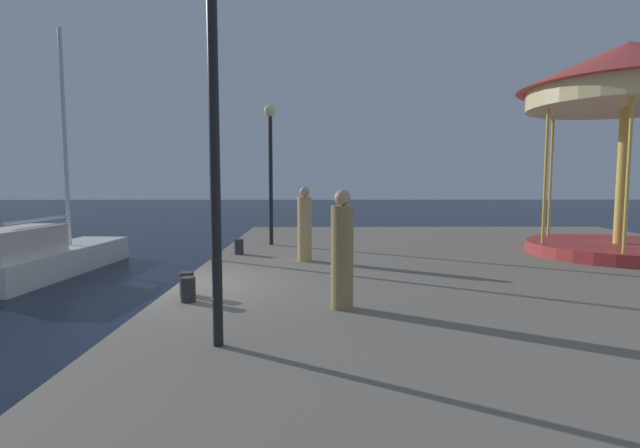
% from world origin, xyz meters
% --- Properties ---
extents(ground_plane, '(120.00, 120.00, 0.00)m').
position_xyz_m(ground_plane, '(0.00, 0.00, 0.00)').
color(ground_plane, black).
extents(quay_dock, '(14.50, 22.08, 0.80)m').
position_xyz_m(quay_dock, '(7.25, 0.00, 0.40)').
color(quay_dock, gray).
rests_on(quay_dock, ground).
extents(sailboat_white, '(2.06, 6.16, 7.30)m').
position_xyz_m(sailboat_white, '(-5.14, 4.75, 0.59)').
color(sailboat_white, white).
rests_on(sailboat_white, ground).
extents(carousel, '(5.31, 5.31, 5.45)m').
position_xyz_m(carousel, '(10.56, 3.48, 4.89)').
color(carousel, '#B23333').
rests_on(carousel, quay_dock).
extents(lamp_post_near_edge, '(0.36, 0.36, 4.34)m').
position_xyz_m(lamp_post_near_edge, '(1.46, -3.31, 3.77)').
color(lamp_post_near_edge, black).
rests_on(lamp_post_near_edge, quay_dock).
extents(lamp_post_mid_promenade, '(0.36, 0.36, 4.19)m').
position_xyz_m(lamp_post_mid_promenade, '(1.26, 5.52, 3.67)').
color(lamp_post_mid_promenade, black).
rests_on(lamp_post_mid_promenade, quay_dock).
extents(bollard_center, '(0.24, 0.24, 0.40)m').
position_xyz_m(bollard_center, '(0.56, -1.27, 1.00)').
color(bollard_center, '#2D2D33').
rests_on(bollard_center, quay_dock).
extents(bollard_north, '(0.24, 0.24, 0.40)m').
position_xyz_m(bollard_north, '(0.58, 3.65, 1.00)').
color(bollard_north, '#2D2D33').
rests_on(bollard_north, quay_dock).
extents(bollard_south, '(0.24, 0.24, 0.40)m').
position_xyz_m(bollard_south, '(0.43, -0.86, 1.00)').
color(bollard_south, '#2D2D33').
rests_on(bollard_south, quay_dock).
extents(person_near_carousel, '(0.34, 0.34, 1.81)m').
position_xyz_m(person_near_carousel, '(3.01, -1.69, 1.65)').
color(person_near_carousel, '#937A4C').
rests_on(person_near_carousel, quay_dock).
extents(person_mid_promenade, '(0.34, 0.34, 1.79)m').
position_xyz_m(person_mid_promenade, '(2.34, 2.59, 1.64)').
color(person_mid_promenade, tan).
rests_on(person_mid_promenade, quay_dock).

